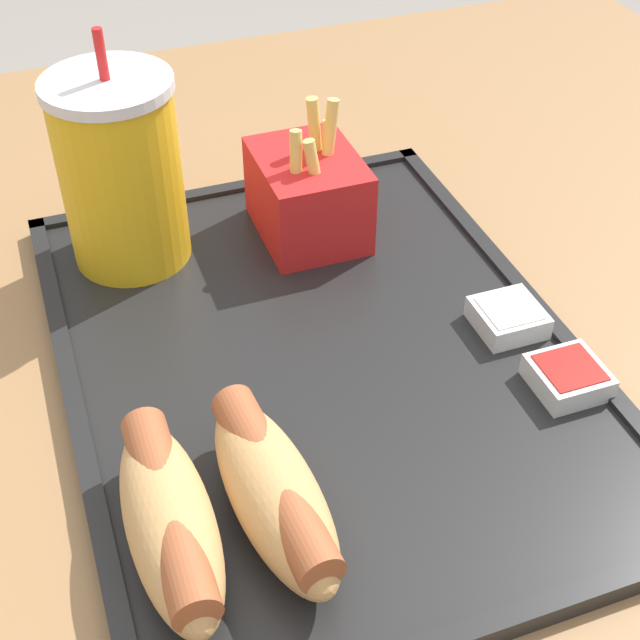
% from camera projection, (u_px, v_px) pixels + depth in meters
% --- Properties ---
extents(dining_table, '(1.01, 1.19, 0.75)m').
position_uv_depth(dining_table, '(279.00, 637.00, 0.86)').
color(dining_table, olive).
rests_on(dining_table, ground_plane).
extents(food_tray, '(0.44, 0.33, 0.01)m').
position_uv_depth(food_tray, '(320.00, 359.00, 0.60)').
color(food_tray, black).
rests_on(food_tray, dining_table).
extents(soda_cup, '(0.09, 0.09, 0.18)m').
position_uv_depth(soda_cup, '(121.00, 172.00, 0.63)').
color(soda_cup, gold).
rests_on(soda_cup, food_tray).
extents(hot_dog_far, '(0.14, 0.05, 0.05)m').
position_uv_depth(hot_dog_far, '(170.00, 520.00, 0.46)').
color(hot_dog_far, tan).
rests_on(hot_dog_far, food_tray).
extents(hot_dog_near, '(0.14, 0.06, 0.05)m').
position_uv_depth(hot_dog_near, '(274.00, 491.00, 0.48)').
color(hot_dog_near, tan).
rests_on(hot_dog_near, food_tray).
extents(fries_carton, '(0.09, 0.08, 0.11)m').
position_uv_depth(fries_carton, '(308.00, 194.00, 0.68)').
color(fries_carton, red).
rests_on(fries_carton, food_tray).
extents(sauce_cup_mayo, '(0.04, 0.04, 0.02)m').
position_uv_depth(sauce_cup_mayo, '(508.00, 317.00, 0.61)').
color(sauce_cup_mayo, silver).
rests_on(sauce_cup_mayo, food_tray).
extents(sauce_cup_ketchup, '(0.04, 0.04, 0.02)m').
position_uv_depth(sauce_cup_ketchup, '(568.00, 376.00, 0.57)').
color(sauce_cup_ketchup, silver).
rests_on(sauce_cup_ketchup, food_tray).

